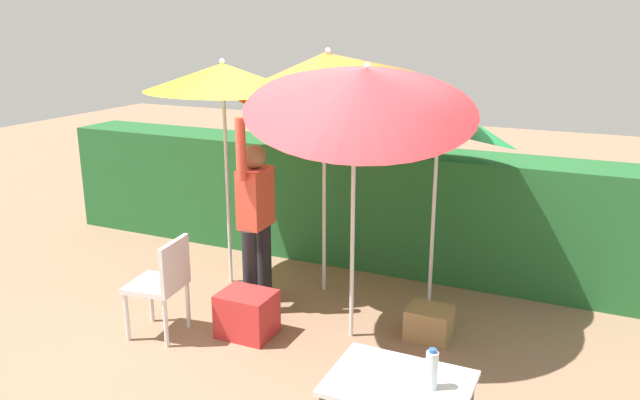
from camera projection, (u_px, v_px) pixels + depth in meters
ground_plane at (306, 323)px, 5.82m from camera, size 24.00×24.00×0.00m
hedge_row at (372, 206)px, 7.13m from camera, size 8.00×0.70×1.33m
umbrella_rainbow at (223, 78)px, 6.15m from camera, size 1.54×1.54×2.33m
umbrella_orange at (436, 115)px, 5.75m from camera, size 1.63×1.58×2.27m
umbrella_yellow at (326, 69)px, 5.91m from camera, size 1.76×1.76×2.56m
umbrella_navy at (361, 89)px, 4.99m from camera, size 1.98×1.92×2.69m
person_vendor at (256, 215)px, 5.90m from camera, size 0.23×0.55×1.88m
chair_plastic at (163, 281)px, 5.46m from camera, size 0.49×0.49×0.89m
cooler_box at (247, 314)px, 5.55m from camera, size 0.47×0.38×0.40m
crate_cardboard at (429, 323)px, 5.50m from camera, size 0.38×0.32×0.28m
folding_table at (399, 394)px, 3.59m from camera, size 0.80×0.60×0.72m
bottle_water at (432, 370)px, 3.47m from camera, size 0.07×0.07×0.24m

